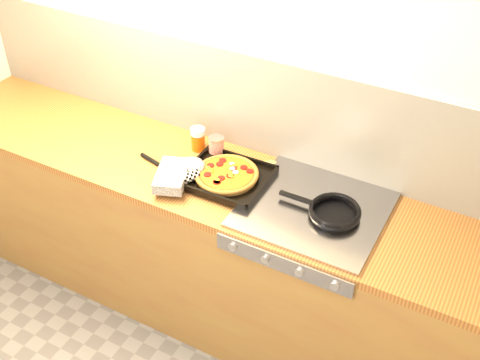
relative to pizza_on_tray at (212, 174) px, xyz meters
The scene contains 9 objects.
room_shell 0.39m from the pizza_on_tray, 83.61° to the left, with size 3.20×3.20×3.20m.
counter_run 0.49m from the pizza_on_tray, 42.88° to the left, with size 3.20×0.62×0.90m.
stovetop 0.49m from the pizza_on_tray, ahead, with size 0.60×0.56×0.02m, color #96969B.
pizza_on_tray is the anchor object (origin of this frame).
frying_pan 0.58m from the pizza_on_tray, ahead, with size 0.37×0.22×0.04m.
tomato_can 0.20m from the pizza_on_tray, 114.76° to the left, with size 0.09×0.09×0.11m.
juice_glass 0.27m from the pizza_on_tray, 134.97° to the left, with size 0.09×0.09×0.12m.
wooden_spoon 0.23m from the pizza_on_tray, 65.09° to the left, with size 0.28×0.15×0.02m.
black_spatula 0.26m from the pizza_on_tray, behind, with size 0.29×0.12×0.02m.
Camera 1 is at (1.10, -0.77, 2.59)m, focal length 45.00 mm.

